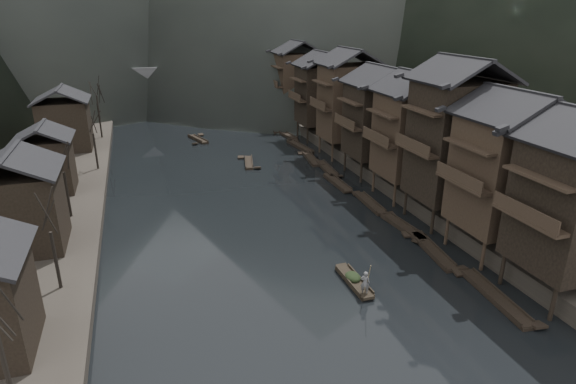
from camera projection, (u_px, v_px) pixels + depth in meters
name	position (u px, v px, depth m)	size (l,w,h in m)	color
water	(299.00, 277.00, 37.53)	(300.00, 300.00, 0.00)	black
right_bank	(416.00, 126.00, 82.77)	(40.00, 200.00, 1.80)	#2D2823
stilt_houses	(386.00, 106.00, 56.42)	(9.00, 67.60, 15.95)	black
left_houses	(39.00, 159.00, 47.64)	(8.10, 53.20, 8.73)	black
bare_trees	(78.00, 142.00, 50.72)	(3.97, 73.42, 7.95)	black
moored_sampans	(339.00, 179.00, 58.75)	(2.89, 62.44, 0.47)	black
midriver_boats	(221.00, 149.00, 71.14)	(7.26, 21.04, 0.45)	black
stone_bridge	(188.00, 84.00, 99.89)	(40.00, 6.00, 9.00)	#4C4C4F
hero_sampan	(354.00, 281.00, 36.53)	(1.14, 5.21, 0.44)	black
cargo_heap	(353.00, 273.00, 36.54)	(1.15, 1.50, 0.69)	black
boatman	(365.00, 280.00, 34.49)	(0.67, 0.44, 1.85)	slate
bamboo_pole	(370.00, 247.00, 33.62)	(0.06, 0.06, 3.81)	#8C7A51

